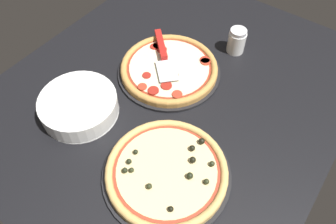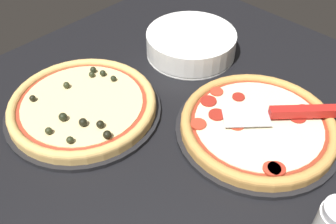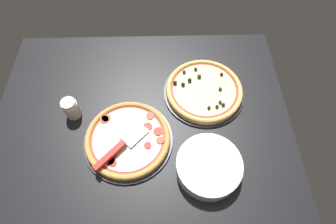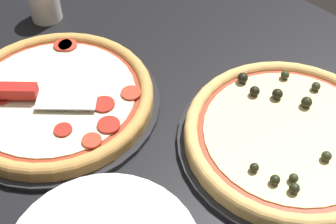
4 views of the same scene
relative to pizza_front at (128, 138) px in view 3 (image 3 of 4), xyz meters
The scene contains 8 objects.
ground_plane 8.66cm from the pizza_front, 48.44° to the left, with size 122.57×104.08×3.60cm, color black.
pizza_pan_front 1.78cm from the pizza_front, 147.20° to the right, with size 35.16×35.16×1.00cm, color black.
pizza_front is the anchor object (origin of this frame).
pizza_pan_back 38.83cm from the pizza_front, 34.94° to the left, with size 35.10×35.10×1.00cm, color black.
pizza_back 38.78cm from the pizza_front, 34.98° to the left, with size 32.99×32.99×3.88cm.
serving_spatula 7.63cm from the pizza_front, 124.63° to the right, with size 19.85×20.52×2.00cm.
plate_stack 32.47cm from the pizza_front, 22.12° to the right, with size 23.76×23.76×6.30cm.
parmesan_shaker 26.62cm from the pizza_front, 151.18° to the left, with size 6.30×6.30×9.19cm.
Camera 3 is at (9.59, -48.70, 94.86)cm, focal length 28.00 mm.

